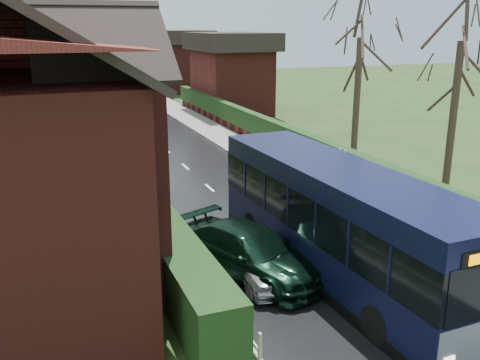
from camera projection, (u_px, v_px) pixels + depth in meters
name	position (u px, v px, depth m)	size (l,w,h in m)	color
ground	(319.00, 284.00, 15.35)	(140.00, 140.00, 0.00)	#364D21
road	(210.00, 188.00, 24.28)	(6.00, 100.00, 0.02)	black
pavement	(293.00, 177.00, 25.75)	(2.50, 100.00, 0.14)	slate
kerb_right	(271.00, 180.00, 25.33)	(0.12, 100.00, 0.14)	gray
kerb_left	(143.00, 195.00, 23.20)	(0.12, 100.00, 0.10)	gray
front_hedge	(147.00, 219.00, 18.23)	(1.20, 16.00, 1.60)	black
picket_fence	(168.00, 225.00, 18.59)	(0.10, 16.00, 0.90)	tan
right_wall_hedge	(322.00, 155.00, 26.02)	(0.60, 50.00, 1.80)	maroon
bus	(338.00, 223.00, 15.54)	(2.87, 10.91, 3.29)	black
car_silver	(257.00, 259.00, 15.54)	(1.47, 3.65, 1.24)	#B6B6BB
car_green	(250.00, 252.00, 15.73)	(2.05, 5.05, 1.47)	black
car_distant	(97.00, 96.00, 50.13)	(1.46, 4.18, 1.38)	black
bus_stop_sign	(342.00, 170.00, 21.11)	(0.15, 0.38, 2.51)	slate
tree_right_near	(463.00, 29.00, 21.05)	(4.33, 4.33, 9.35)	#372920
tree_right_far	(361.00, 28.00, 27.38)	(4.82, 4.82, 9.31)	#382A21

